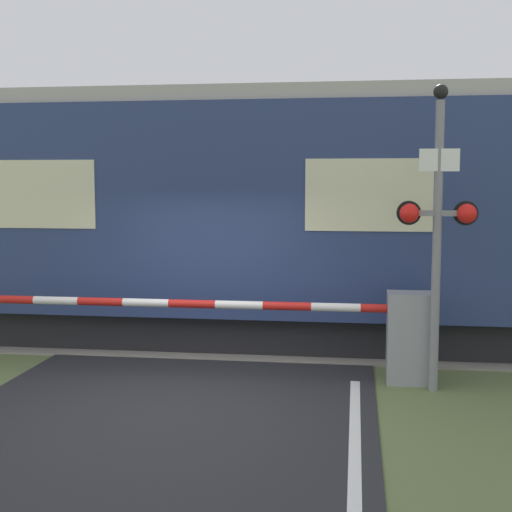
% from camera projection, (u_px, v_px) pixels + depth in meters
% --- Properties ---
extents(ground_plane, '(80.00, 80.00, 0.00)m').
position_uv_depth(ground_plane, '(178.00, 399.00, 8.60)').
color(ground_plane, '#5B6B3D').
extents(track_bed, '(36.00, 3.20, 0.13)m').
position_uv_depth(track_bed, '(228.00, 336.00, 11.99)').
color(track_bed, gray).
rests_on(track_bed, ground_plane).
extents(train, '(17.81, 2.95, 4.02)m').
position_uv_depth(train, '(367.00, 217.00, 11.47)').
color(train, black).
rests_on(train, ground_plane).
extents(crossing_barrier, '(6.84, 0.44, 1.19)m').
position_uv_depth(crossing_barrier, '(360.00, 330.00, 9.34)').
color(crossing_barrier, gray).
rests_on(crossing_barrier, ground_plane).
extents(signal_post, '(0.99, 0.26, 3.79)m').
position_uv_depth(signal_post, '(437.00, 220.00, 8.74)').
color(signal_post, gray).
rests_on(signal_post, ground_plane).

